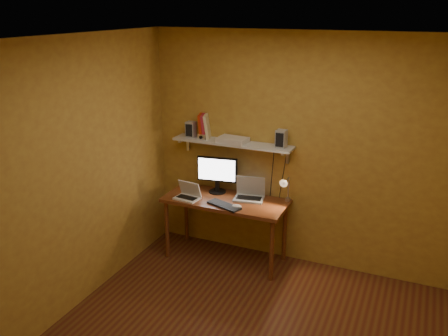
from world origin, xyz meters
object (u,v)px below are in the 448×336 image
at_px(desk_lamp, 286,187).
at_px(shelf_camera, 202,137).
at_px(desk, 226,206).
at_px(keyboard, 224,205).
at_px(laptop, 250,193).
at_px(netbook, 188,194).
at_px(speaker_left, 191,129).
at_px(speaker_right, 281,139).
at_px(monitor, 217,173).
at_px(mouse, 237,206).
at_px(router, 233,140).
at_px(wall_shelf, 232,143).

xyz_separation_m(desk_lamp, shelf_camera, (-1.02, 0.01, 0.45)).
relative_size(desk, keyboard, 3.47).
height_order(desk, laptop, laptop).
bearing_deg(netbook, laptop, 30.80).
relative_size(desk_lamp, speaker_left, 2.06).
distance_m(desk_lamp, speaker_right, 0.53).
xyz_separation_m(monitor, netbook, (-0.23, -0.30, -0.19)).
xyz_separation_m(mouse, router, (-0.20, 0.36, 0.63)).
bearing_deg(keyboard, speaker_left, 166.66).
bearing_deg(wall_shelf, laptop, -13.36).
height_order(monitor, shelf_camera, shelf_camera).
xyz_separation_m(desk, wall_shelf, (0.00, 0.19, 0.69)).
relative_size(netbook, router, 0.89).
bearing_deg(netbook, keyboard, 1.59).
distance_m(desk, speaker_right, 1.01).
xyz_separation_m(monitor, speaker_right, (0.74, 0.04, 0.48)).
bearing_deg(netbook, speaker_left, 117.13).
distance_m(keyboard, desk_lamp, 0.70).
bearing_deg(mouse, wall_shelf, 107.95).
distance_m(laptop, router, 0.63).
bearing_deg(speaker_right, keyboard, -138.88).
bearing_deg(laptop, mouse, -105.15).
xyz_separation_m(mouse, shelf_camera, (-0.57, 0.32, 0.64)).
bearing_deg(monitor, keyboard, -64.43).
bearing_deg(wall_shelf, speaker_right, 0.37).
xyz_separation_m(monitor, keyboard, (0.24, -0.35, -0.23)).
bearing_deg(speaker_left, speaker_right, -1.14).
xyz_separation_m(wall_shelf, mouse, (0.21, -0.37, -0.59)).
height_order(netbook, speaker_right, speaker_right).
bearing_deg(speaker_left, desk, -21.67).
bearing_deg(desk, monitor, 137.42).
xyz_separation_m(wall_shelf, laptop, (0.24, -0.06, -0.54)).
bearing_deg(speaker_right, mouse, -130.21).
height_order(wall_shelf, shelf_camera, shelf_camera).
xyz_separation_m(monitor, laptop, (0.41, -0.02, -0.17)).
height_order(desk_lamp, shelf_camera, shelf_camera).
height_order(wall_shelf, desk_lamp, wall_shelf).
bearing_deg(desk, wall_shelf, 90.00).
bearing_deg(laptop, desk_lamp, -10.87).
distance_m(keyboard, mouse, 0.14).
height_order(netbook, shelf_camera, shelf_camera).
relative_size(monitor, shelf_camera, 4.42).
xyz_separation_m(mouse, speaker_left, (-0.73, 0.37, 0.70)).
bearing_deg(netbook, shelf_camera, 88.86).
height_order(mouse, speaker_right, speaker_right).
relative_size(monitor, keyboard, 1.17).
xyz_separation_m(netbook, shelf_camera, (0.04, 0.29, 0.60)).
xyz_separation_m(mouse, speaker_right, (0.36, 0.38, 0.70)).
bearing_deg(shelf_camera, wall_shelf, 8.44).
relative_size(wall_shelf, speaker_left, 7.68).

